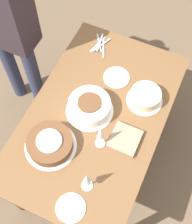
# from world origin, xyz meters

# --- Properties ---
(ground_plane) EXTENTS (12.00, 12.00, 0.00)m
(ground_plane) POSITION_xyz_m (0.00, 0.00, 0.00)
(ground_plane) COLOR brown
(dining_table) EXTENTS (1.39, 0.84, 0.72)m
(dining_table) POSITION_xyz_m (0.00, 0.00, 0.61)
(dining_table) COLOR brown
(dining_table) RESTS_ON ground_plane
(cake_center_white) EXTENTS (0.31, 0.31, 0.11)m
(cake_center_white) POSITION_xyz_m (-0.02, -0.05, 0.77)
(cake_center_white) COLOR white
(cake_center_white) RESTS_ON dining_table
(cake_front_chocolate) EXTENTS (0.32, 0.32, 0.09)m
(cake_front_chocolate) POSITION_xyz_m (0.31, -0.16, 0.76)
(cake_front_chocolate) COLOR white
(cake_front_chocolate) RESTS_ON dining_table
(cake_back_decorated) EXTENTS (0.24, 0.24, 0.09)m
(cake_back_decorated) POSITION_xyz_m (-0.23, 0.24, 0.77)
(cake_back_decorated) COLOR white
(cake_back_decorated) RESTS_ON dining_table
(wine_glass_near) EXTENTS (0.07, 0.07, 0.20)m
(wine_glass_near) POSITION_xyz_m (0.43, 0.14, 0.85)
(wine_glass_near) COLOR silver
(wine_glass_near) RESTS_ON dining_table
(wine_glass_far) EXTENTS (0.06, 0.06, 0.21)m
(wine_glass_far) POSITION_xyz_m (0.16, 0.10, 0.86)
(wine_glass_far) COLOR silver
(wine_glass_far) RESTS_ON dining_table
(dessert_plate_left) EXTENTS (0.18, 0.18, 0.01)m
(dessert_plate_left) POSITION_xyz_m (-0.33, 0.01, 0.73)
(dessert_plate_left) COLOR white
(dessert_plate_left) RESTS_ON dining_table
(dessert_plate_right) EXTENTS (0.17, 0.17, 0.01)m
(dessert_plate_right) POSITION_xyz_m (0.58, 0.11, 0.73)
(dessert_plate_right) COLOR white
(dessert_plate_right) RESTS_ON dining_table
(fork_pile) EXTENTS (0.20, 0.14, 0.01)m
(fork_pile) POSITION_xyz_m (-0.54, -0.21, 0.73)
(fork_pile) COLOR silver
(fork_pile) RESTS_ON dining_table
(napkin_stack) EXTENTS (0.18, 0.17, 0.03)m
(napkin_stack) POSITION_xyz_m (0.08, 0.23, 0.74)
(napkin_stack) COLOR gray
(napkin_stack) RESTS_ON dining_table
(person_cutting) EXTENTS (0.22, 0.40, 1.61)m
(person_cutting) POSITION_xyz_m (-0.28, -0.80, 0.97)
(person_cutting) COLOR #2D334C
(person_cutting) RESTS_ON ground_plane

